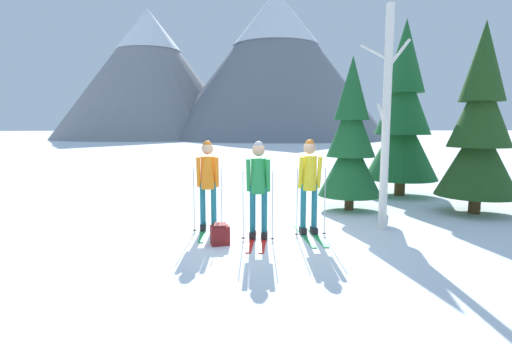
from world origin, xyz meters
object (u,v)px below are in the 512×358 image
pine_tree_mid (403,117)px  backpack_on_snow_front (220,235)px  skier_in_yellow (309,180)px  pine_tree_far (480,127)px  skier_in_orange (208,180)px  birch_tree_tall (386,118)px  skier_in_green (259,184)px  pine_tree_near (351,141)px

pine_tree_mid → backpack_on_snow_front: (-5.55, -4.85, -2.22)m
skier_in_yellow → pine_tree_far: pine_tree_far is taller
skier_in_orange → birch_tree_tall: size_ratio=0.41×
birch_tree_tall → backpack_on_snow_front: (-3.32, -0.79, -2.09)m
birch_tree_tall → backpack_on_snow_front: size_ratio=11.75×
skier_in_yellow → pine_tree_far: size_ratio=0.41×
birch_tree_tall → skier_in_green: bearing=-169.9°
birch_tree_tall → pine_tree_mid: bearing=61.3°
skier_in_orange → pine_tree_mid: (5.77, 3.82, 1.36)m
skier_in_green → birch_tree_tall: 2.91m
pine_tree_mid → backpack_on_snow_front: bearing=-138.8°
skier_in_yellow → birch_tree_tall: (1.59, 0.23, 1.21)m
pine_tree_mid → skier_in_yellow: bearing=-131.6°
skier_in_orange → skier_in_green: (0.95, -0.70, 0.01)m
pine_tree_near → pine_tree_far: pine_tree_far is taller
pine_tree_far → skier_in_orange: bearing=-170.3°
birch_tree_tall → pine_tree_near: bearing=90.9°
backpack_on_snow_front → skier_in_orange: bearing=102.4°
skier_in_orange → pine_tree_near: bearing=27.1°
skier_in_orange → pine_tree_far: 6.60m
skier_in_yellow → birch_tree_tall: size_ratio=0.42×
pine_tree_near → pine_tree_far: 3.01m
skier_in_green → birch_tree_tall: size_ratio=0.41×
pine_tree_mid → birch_tree_tall: 4.63m
skier_in_green → pine_tree_mid: bearing=43.2°
pine_tree_far → backpack_on_snow_front: size_ratio=12.00×
skier_in_orange → skier_in_yellow: 2.02m
backpack_on_snow_front → skier_in_green: bearing=24.3°
pine_tree_far → birch_tree_tall: 3.18m
pine_tree_far → birch_tree_tall: pine_tree_far is taller
skier_in_orange → pine_tree_mid: size_ratio=0.35×
pine_tree_far → skier_in_yellow: bearing=-160.7°
skier_in_yellow → birch_tree_tall: bearing=8.2°
skier_in_yellow → backpack_on_snow_front: bearing=-162.1°
birch_tree_tall → backpack_on_snow_front: bearing=-166.6°
pine_tree_near → birch_tree_tall: (0.03, -2.04, 0.53)m
skier_in_green → pine_tree_near: (2.57, 2.50, 0.69)m
skier_in_orange → backpack_on_snow_front: 1.36m
skier_in_green → pine_tree_near: size_ratio=0.48×
skier_in_yellow → backpack_on_snow_front: 2.02m
pine_tree_far → backpack_on_snow_front: 6.82m
skier_in_orange → skier_in_yellow: (1.96, -0.47, 0.02)m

